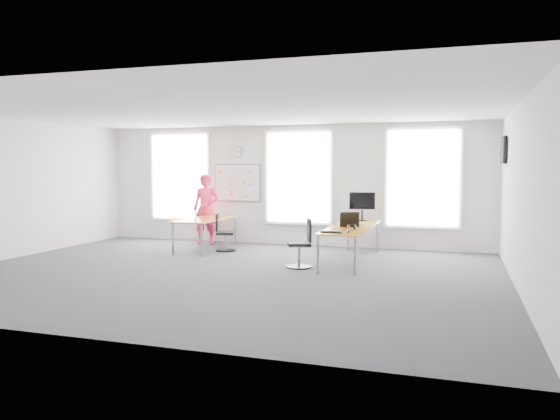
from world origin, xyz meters
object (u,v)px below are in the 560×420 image
(keyboard, at_px, (332,232))
(person, at_px, (206,209))
(headphones, at_px, (351,227))
(chair_left, at_px, (223,235))
(desk_right, at_px, (351,229))
(monitor, at_px, (362,204))
(chair_right, at_px, (302,246))
(desk_left, at_px, (206,221))

(keyboard, bearing_deg, person, 148.95)
(person, distance_m, headphones, 4.59)
(chair_left, height_order, headphones, chair_left)
(person, distance_m, keyboard, 4.69)
(person, height_order, keyboard, person)
(desk_right, xyz_separation_m, monitor, (0.02, 1.25, 0.44))
(person, relative_size, keyboard, 4.26)
(headphones, xyz_separation_m, monitor, (-0.09, 1.84, 0.34))
(person, bearing_deg, chair_right, -50.74)
(keyboard, bearing_deg, desk_right, 87.02)
(keyboard, height_order, monitor, monitor)
(chair_left, height_order, person, person)
(chair_right, distance_m, person, 4.04)
(chair_left, distance_m, headphones, 3.42)
(desk_right, bearing_deg, monitor, 89.28)
(desk_right, relative_size, person, 1.69)
(desk_left, distance_m, chair_right, 3.21)
(chair_right, distance_m, headphones, 1.03)
(desk_right, xyz_separation_m, person, (-4.00, 1.45, 0.21))
(person, bearing_deg, desk_right, -33.82)
(desk_left, bearing_deg, keyboard, -27.49)
(headphones, bearing_deg, monitor, 105.06)
(desk_right, relative_size, chair_right, 3.18)
(desk_left, bearing_deg, headphones, -17.66)
(keyboard, bearing_deg, monitor, 89.93)
(chair_right, distance_m, chair_left, 2.74)
(chair_left, bearing_deg, person, 27.90)
(desk_left, height_order, keyboard, keyboard)
(person, bearing_deg, chair_left, -60.29)
(desk_right, relative_size, desk_left, 1.47)
(headphones, distance_m, monitor, 1.87)
(chair_left, relative_size, keyboard, 2.08)
(chair_right, height_order, chair_left, chair_right)
(desk_right, height_order, desk_left, desk_left)
(monitor, bearing_deg, desk_right, -103.61)
(desk_left, relative_size, keyboard, 4.89)
(person, relative_size, headphones, 9.99)
(person, xyz_separation_m, monitor, (4.01, -0.20, 0.23))
(chair_right, xyz_separation_m, headphones, (0.89, 0.37, 0.37))
(desk_left, distance_m, person, 0.98)
(desk_left, bearing_deg, chair_right, -28.93)
(monitor, bearing_deg, desk_left, 177.53)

